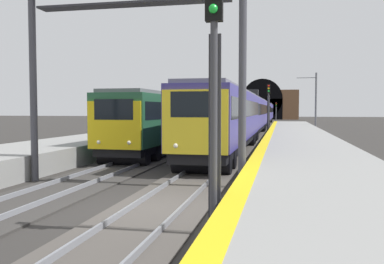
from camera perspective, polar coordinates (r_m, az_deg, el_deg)
ground_plane at (r=12.31m, az=-4.46°, el=-10.44°), size 320.00×320.00×0.00m
platform_right at (r=11.78m, az=17.95°, el=-8.67°), size 112.00×4.83×1.01m
platform_right_edge_strip at (r=11.66m, az=7.30°, el=-6.11°), size 112.00×0.50×0.01m
track_main_line at (r=12.30m, az=-4.46°, el=-10.25°), size 160.00×2.80×0.21m
track_adjacent_line at (r=14.09m, az=-21.52°, el=-8.74°), size 160.00×3.13×0.21m
train_main_approaching at (r=56.80m, az=8.60°, el=2.54°), size 80.58×2.92×5.05m
train_adjacent_platform at (r=38.71m, az=0.60°, el=2.14°), size 37.61×3.41×4.80m
railway_signal_near at (r=9.39m, az=2.99°, el=6.90°), size 0.39×0.38×5.84m
railway_signal_mid at (r=47.84m, az=10.29°, el=3.68°), size 0.39×0.38×5.69m
railway_signal_far at (r=110.01m, az=11.28°, el=3.00°), size 0.39×0.38×4.67m
overhead_signal_gantry at (r=16.38m, az=-8.13°, el=12.93°), size 0.70×8.58×7.60m
tunnel_portal at (r=123.29m, az=9.48°, el=3.67°), size 2.63×20.36×11.60m
catenary_mast_near at (r=53.83m, az=16.32°, el=3.93°), size 0.22×2.42×7.35m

